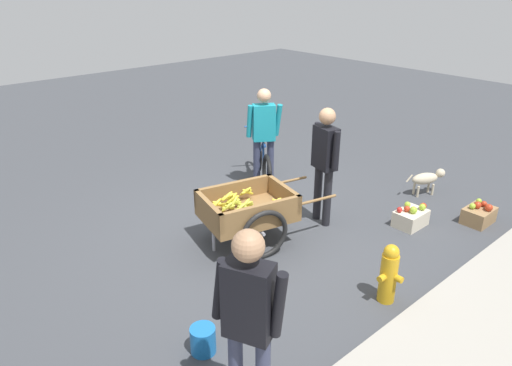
# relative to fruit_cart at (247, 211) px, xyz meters

# --- Properties ---
(ground_plane) EXTENTS (24.00, 24.00, 0.00)m
(ground_plane) POSITION_rel_fruit_cart_xyz_m (-0.32, -0.08, -0.44)
(ground_plane) COLOR #3D3F44
(fruit_cart) EXTENTS (1.78, 1.13, 0.71)m
(fruit_cart) POSITION_rel_fruit_cart_xyz_m (0.00, 0.00, 0.00)
(fruit_cart) COLOR olive
(fruit_cart) RESTS_ON ground
(vendor_person) EXTENTS (0.27, 0.53, 1.61)m
(vendor_person) POSITION_rel_fruit_cart_xyz_m (-1.12, 0.27, 0.53)
(vendor_person) COLOR black
(vendor_person) RESTS_ON ground
(bicycle) EXTENTS (0.96, 1.42, 0.85)m
(bicycle) POSITION_rel_fruit_cart_xyz_m (-1.41, -1.28, -0.08)
(bicycle) COLOR black
(bicycle) RESTS_ON ground
(cyclist_person) EXTENTS (0.45, 0.38, 1.59)m
(cyclist_person) POSITION_rel_fruit_cart_xyz_m (-1.32, -1.15, 0.51)
(cyclist_person) COLOR #333851
(cyclist_person) RESTS_ON ground
(dog) EXTENTS (0.63, 0.35, 0.40)m
(dog) POSITION_rel_fruit_cart_xyz_m (-3.01, 0.75, -0.17)
(dog) COLOR beige
(dog) RESTS_ON ground
(fire_hydrant) EXTENTS (0.25, 0.25, 0.67)m
(fire_hydrant) POSITION_rel_fruit_cart_xyz_m (-0.31, 1.88, -0.10)
(fire_hydrant) COLOR gold
(fire_hydrant) RESTS_ON ground
(plastic_bucket) EXTENTS (0.23, 0.23, 0.26)m
(plastic_bucket) POSITION_rel_fruit_cart_xyz_m (1.56, 1.22, -0.31)
(plastic_bucket) COLOR #1966B2
(plastic_bucket) RESTS_ON ground
(apple_crate) EXTENTS (0.44, 0.32, 0.32)m
(apple_crate) POSITION_rel_fruit_cart_xyz_m (-1.95, 1.15, -0.31)
(apple_crate) COLOR beige
(apple_crate) RESTS_ON ground
(mixed_fruit_crate) EXTENTS (0.44, 0.32, 0.32)m
(mixed_fruit_crate) POSITION_rel_fruit_cart_xyz_m (-2.72, 1.72, -0.31)
(mixed_fruit_crate) COLOR #99754C
(mixed_fruit_crate) RESTS_ON ground
(bystander_person) EXTENTS (0.32, 0.55, 1.66)m
(bystander_person) POSITION_rel_fruit_cart_xyz_m (1.71, 2.04, 0.56)
(bystander_person) COLOR #333851
(bystander_person) RESTS_ON ground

